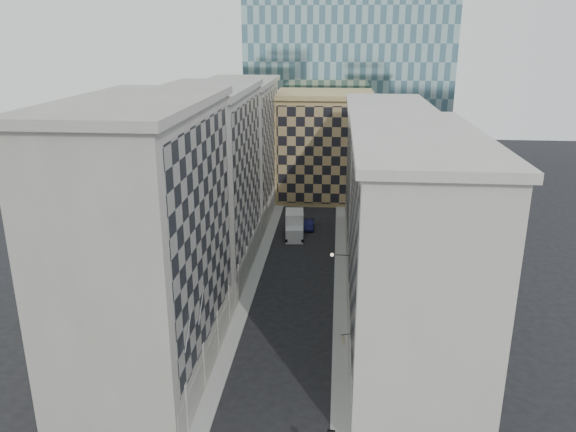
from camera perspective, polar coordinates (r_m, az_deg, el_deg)
The scene contains 14 objects.
sidewalk_west at distance 68.03m, azimuth -3.59°, elevation -6.58°, with size 1.50×100.00×0.15m, color gray.
sidewalk_east at distance 67.34m, azimuth 5.34°, elevation -6.90°, with size 1.50×100.00×0.15m, color gray.
bldg_left_a at distance 47.77m, azimuth -14.00°, elevation -2.80°, with size 10.80×22.80×23.70m.
bldg_left_b at distance 68.08m, azimuth -8.10°, elevation 3.35°, with size 10.80×22.80×22.70m.
bldg_left_c at distance 89.20m, azimuth -4.93°, elevation 6.62°, with size 10.80×22.80×21.70m.
bldg_right_a at distance 49.92m, azimuth 12.16°, elevation -3.59°, with size 10.80×26.80×20.70m.
bldg_right_b at distance 75.68m, azimuth 9.84°, elevation 3.60°, with size 10.80×28.80×19.70m.
tan_block at distance 100.82m, azimuth 3.65°, elevation 7.17°, with size 16.80×14.80×18.80m.
church_tower at distance 113.19m, azimuth 2.99°, elevation 17.30°, with size 7.20×7.20×51.50m.
flagpoles_left at distance 43.57m, azimuth -9.42°, elevation -10.11°, with size 0.10×6.33×2.33m.
bracket_lamp at distance 59.39m, azimuth 4.67°, elevation -3.95°, with size 1.98×0.36×0.36m.
box_truck at distance 82.19m, azimuth 0.65°, elevation -1.03°, with size 3.11×6.60×3.52m.
dark_car at distance 85.57m, azimuth 2.14°, elevation -0.85°, with size 1.47×4.23×1.39m, color #10123D.
shop_sign at distance 48.74m, azimuth 5.66°, elevation -12.30°, with size 0.86×0.76×0.86m.
Camera 1 is at (4.47, -31.09, 28.38)m, focal length 35.00 mm.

